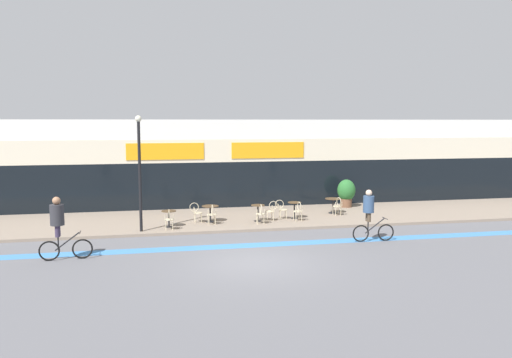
{
  "coord_description": "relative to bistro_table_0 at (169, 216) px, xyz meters",
  "views": [
    {
      "loc": [
        -3.12,
        -15.74,
        4.64
      ],
      "look_at": [
        1.05,
        5.12,
        2.17
      ],
      "focal_mm": 35.0,
      "sensor_mm": 36.0,
      "label": 1
    }
  ],
  "objects": [
    {
      "name": "storefront_facade",
      "position": [
        2.66,
        6.33,
        1.74
      ],
      "size": [
        40.0,
        4.06,
        4.73
      ],
      "color": "silver",
      "rests_on": "ground"
    },
    {
      "name": "cafe_chair_1_side",
      "position": [
        1.24,
        0.75,
        0.02
      ],
      "size": [
        0.57,
        0.4,
        0.9
      ],
      "rotation": [
        0.0,
        0.0,
        0.0
      ],
      "color": "beige",
      "rests_on": "sidewalk_slab"
    },
    {
      "name": "cyclist_0",
      "position": [
        7.56,
        -3.66,
        0.55
      ],
      "size": [
        1.69,
        0.48,
        2.03
      ],
      "rotation": [
        0.0,
        0.0,
        -0.03
      ],
      "color": "black",
      "rests_on": "ground"
    },
    {
      "name": "bistro_table_4",
      "position": [
        8.04,
        1.71,
        0.03
      ],
      "size": [
        0.79,
        0.79,
        0.74
      ],
      "color": "black",
      "rests_on": "sidewalk_slab"
    },
    {
      "name": "bistro_table_0",
      "position": [
        0.0,
        0.0,
        0.0
      ],
      "size": [
        0.63,
        0.63,
        0.71
      ],
      "color": "black",
      "rests_on": "sidewalk_slab"
    },
    {
      "name": "lamp_post",
      "position": [
        -1.15,
        -0.62,
        2.27
      ],
      "size": [
        0.26,
        0.26,
        4.75
      ],
      "color": "black",
      "rests_on": "sidewalk_slab"
    },
    {
      "name": "cafe_chair_2_near",
      "position": [
        3.99,
        -0.15,
        0.02
      ],
      "size": [
        0.41,
        0.58,
        0.9
      ],
      "rotation": [
        0.0,
        0.0,
        1.54
      ],
      "color": "beige",
      "rests_on": "sidewalk_slab"
    },
    {
      "name": "cafe_chair_3_side",
      "position": [
        5.18,
        0.79,
        0.02
      ],
      "size": [
        0.58,
        0.41,
        0.9
      ],
      "rotation": [
        0.0,
        0.0,
        -0.03
      ],
      "color": "beige",
      "rests_on": "sidewalk_slab"
    },
    {
      "name": "ground_plane",
      "position": [
        2.66,
        -5.63,
        -0.62
      ],
      "size": [
        120.0,
        120.0,
        0.0
      ],
      "primitive_type": "plane",
      "color": "#5B5B60"
    },
    {
      "name": "sidewalk_slab",
      "position": [
        2.66,
        1.62,
        -0.56
      ],
      "size": [
        40.0,
        5.5,
        0.12
      ],
      "primitive_type": "cube",
      "color": "gray",
      "rests_on": "ground"
    },
    {
      "name": "bistro_table_1",
      "position": [
        1.86,
        0.75,
        0.03
      ],
      "size": [
        0.76,
        0.76,
        0.73
      ],
      "color": "black",
      "rests_on": "sidewalk_slab"
    },
    {
      "name": "planter_pot",
      "position": [
        9.35,
        3.29,
        0.3
      ],
      "size": [
        0.95,
        0.95,
        1.46
      ],
      "color": "brown",
      "rests_on": "sidewalk_slab"
    },
    {
      "name": "cafe_chair_4_near",
      "position": [
        8.05,
        1.08,
        0.02
      ],
      "size": [
        0.45,
        0.6,
        0.9
      ],
      "rotation": [
        0.0,
        0.0,
        1.71
      ],
      "color": "beige",
      "rests_on": "sidewalk_slab"
    },
    {
      "name": "bike_lane_stripe",
      "position": [
        2.66,
        -3.37,
        -0.62
      ],
      "size": [
        36.0,
        0.7,
        0.01
      ],
      "primitive_type": "cube",
      "color": "#3D7AB7",
      "rests_on": "ground"
    },
    {
      "name": "bistro_table_3",
      "position": [
        5.8,
        0.79,
        0.04
      ],
      "size": [
        0.62,
        0.62,
        0.77
      ],
      "color": "black",
      "rests_on": "sidewalk_slab"
    },
    {
      "name": "cafe_chair_0_near",
      "position": [
        -0.0,
        -0.63,
        0.02
      ],
      "size": [
        0.42,
        0.58,
        0.9
      ],
      "rotation": [
        0.0,
        0.0,
        1.53
      ],
      "color": "beige",
      "rests_on": "sidewalk_slab"
    },
    {
      "name": "cyclist_1",
      "position": [
        -3.7,
        -4.08,
        0.65
      ],
      "size": [
        1.73,
        0.53,
        2.16
      ],
      "rotation": [
        0.0,
        0.0,
        0.07
      ],
      "color": "black",
      "rests_on": "ground"
    },
    {
      "name": "cafe_chair_3_near",
      "position": [
        5.81,
        0.16,
        0.02
      ],
      "size": [
        0.45,
        0.6,
        0.9
      ],
      "rotation": [
        0.0,
        0.0,
        1.7
      ],
      "color": "beige",
      "rests_on": "sidewalk_slab"
    },
    {
      "name": "bistro_table_2",
      "position": [
        4.0,
        0.47,
        0.03
      ],
      "size": [
        0.62,
        0.62,
        0.75
      ],
      "color": "black",
      "rests_on": "sidewalk_slab"
    },
    {
      "name": "cafe_chair_1_near",
      "position": [
        1.87,
        0.13,
        0.02
      ],
      "size": [
        0.42,
        0.58,
        0.9
      ],
      "rotation": [
        0.0,
        0.0,
        1.62
      ],
      "color": "beige",
      "rests_on": "sidewalk_slab"
    },
    {
      "name": "cafe_chair_2_side",
      "position": [
        4.62,
        0.48,
        0.02
      ],
      "size": [
        0.59,
        0.43,
        0.9
      ],
      "rotation": [
        0.0,
        0.0,
        3.21
      ],
      "color": "beige",
      "rests_on": "sidewalk_slab"
    }
  ]
}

